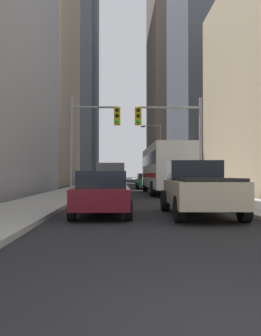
% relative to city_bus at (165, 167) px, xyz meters
% --- Properties ---
extents(sidewalk_left, '(2.98, 160.00, 0.15)m').
position_rel_city_bus_xyz_m(sidewalk_left, '(-7.05, 25.83, -1.85)').
color(sidewalk_left, '#9E9E99').
rests_on(sidewalk_left, ground).
extents(sidewalk_right, '(2.98, 160.00, 0.15)m').
position_rel_city_bus_xyz_m(sidewalk_right, '(2.40, 25.83, -1.85)').
color(sidewalk_right, '#9E9E99').
rests_on(sidewalk_right, ground).
extents(city_bus, '(2.67, 11.52, 3.40)m').
position_rel_city_bus_xyz_m(city_bus, '(0.00, 0.00, 0.00)').
color(city_bus, silver).
rests_on(city_bus, ground).
extents(pickup_truck_beige, '(2.21, 5.47, 1.90)m').
position_rel_city_bus_xyz_m(pickup_truck_beige, '(-0.61, -14.53, -1.00)').
color(pickup_truck_beige, '#C6B793').
rests_on(pickup_truck_beige, ground).
extents(cargo_van_grey, '(2.16, 5.22, 2.26)m').
position_rel_city_bus_xyz_m(cargo_van_grey, '(-3.97, 2.11, -0.64)').
color(cargo_van_grey, slate).
rests_on(cargo_van_grey, ground).
extents(sedan_maroon, '(1.95, 4.21, 1.52)m').
position_rel_city_bus_xyz_m(sedan_maroon, '(-3.90, -14.57, -1.16)').
color(sedan_maroon, maroon).
rests_on(sedan_maroon, ground).
extents(sedan_white, '(1.95, 4.26, 1.52)m').
position_rel_city_bus_xyz_m(sedan_white, '(-3.86, -8.10, -1.16)').
color(sedan_white, white).
rests_on(sedan_white, ground).
extents(sedan_green, '(1.95, 4.25, 1.52)m').
position_rel_city_bus_xyz_m(sedan_green, '(-0.70, 9.66, -1.16)').
color(sedan_green, '#195938').
rests_on(sedan_green, ground).
extents(sedan_black, '(1.95, 4.25, 1.52)m').
position_rel_city_bus_xyz_m(sedan_black, '(-3.82, 10.17, -1.16)').
color(sedan_black, black).
rests_on(sedan_black, ground).
extents(traffic_signal_near_left, '(2.99, 0.44, 6.00)m').
position_rel_city_bus_xyz_m(traffic_signal_near_left, '(-4.92, -5.12, 2.07)').
color(traffic_signal_near_left, gray).
rests_on(traffic_signal_near_left, ground).
extents(traffic_signal_near_right, '(4.00, 0.44, 6.00)m').
position_rel_city_bus_xyz_m(traffic_signal_near_right, '(-0.20, -5.12, 2.12)').
color(traffic_signal_near_right, gray).
rests_on(traffic_signal_near_right, ground).
extents(street_lamp_right, '(2.46, 0.32, 7.50)m').
position_rel_city_bus_xyz_m(street_lamp_right, '(1.22, 17.83, 2.62)').
color(street_lamp_right, gray).
rests_on(street_lamp_right, ground).
extents(building_left_mid_office, '(17.19, 20.46, 30.19)m').
position_rel_city_bus_xyz_m(building_left_mid_office, '(-18.51, 25.39, 13.16)').
color(building_left_mid_office, tan).
rests_on(building_left_mid_office, ground).
extents(building_left_far_tower, '(23.70, 29.34, 62.85)m').
position_rel_city_bus_xyz_m(building_left_far_tower, '(-21.18, 68.95, 29.50)').
color(building_left_far_tower, '#4C515B').
rests_on(building_left_far_tower, ground).
extents(building_right_mid_block, '(14.26, 18.78, 33.20)m').
position_rel_city_bus_xyz_m(building_right_mid_block, '(11.34, 22.80, 14.67)').
color(building_right_mid_block, '#4C515B').
rests_on(building_right_mid_block, ground).
extents(building_right_far_highrise, '(24.93, 27.41, 60.52)m').
position_rel_city_bus_xyz_m(building_right_far_highrise, '(16.64, 62.72, 28.33)').
color(building_right_far_highrise, '#66564C').
rests_on(building_right_far_highrise, ground).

